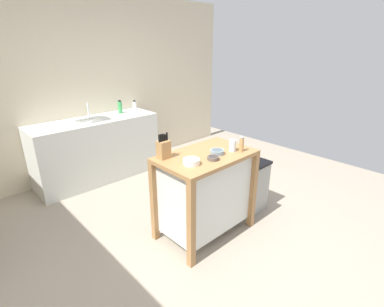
{
  "coord_description": "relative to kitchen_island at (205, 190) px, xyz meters",
  "views": [
    {
      "loc": [
        -1.79,
        -1.68,
        1.91
      ],
      "look_at": [
        0.08,
        0.31,
        0.85
      ],
      "focal_mm": 26.66,
      "sensor_mm": 36.0,
      "label": 1
    }
  ],
  "objects": [
    {
      "name": "ground_plane",
      "position": [
        -0.08,
        -0.11,
        -0.5
      ],
      "size": [
        6.3,
        6.3,
        0.0
      ],
      "primitive_type": "plane",
      "color": "gray",
      "rests_on": "ground"
    },
    {
      "name": "wall_back",
      "position": [
        -0.08,
        2.37,
        0.8
      ],
      "size": [
        5.3,
        0.1,
        2.6
      ],
      "primitive_type": "cube",
      "color": "beige",
      "rests_on": "ground"
    },
    {
      "name": "kitchen_island",
      "position": [
        0.0,
        0.0,
        0.0
      ],
      "size": [
        0.97,
        0.6,
        0.9
      ],
      "color": "#9E7042",
      "rests_on": "ground"
    },
    {
      "name": "knife_block",
      "position": [
        -0.36,
        0.2,
        0.49
      ],
      "size": [
        0.11,
        0.09,
        0.24
      ],
      "color": "#AD7F4C",
      "rests_on": "kitchen_island"
    },
    {
      "name": "bowl_ceramic_wide",
      "position": [
        0.08,
        -0.07,
        0.42
      ],
      "size": [
        0.14,
        0.14,
        0.04
      ],
      "color": "gray",
      "rests_on": "kitchen_island"
    },
    {
      "name": "bowl_ceramic_small",
      "position": [
        -0.06,
        -0.14,
        0.41
      ],
      "size": [
        0.11,
        0.11,
        0.03
      ],
      "color": "#564C47",
      "rests_on": "kitchen_island"
    },
    {
      "name": "bowl_stoneware_deep",
      "position": [
        -0.28,
        -0.09,
        0.42
      ],
      "size": [
        0.15,
        0.15,
        0.05
      ],
      "color": "silver",
      "rests_on": "kitchen_island"
    },
    {
      "name": "drinking_cup",
      "position": [
        0.25,
        -0.12,
        0.45
      ],
      "size": [
        0.07,
        0.07,
        0.12
      ],
      "color": "silver",
      "rests_on": "kitchen_island"
    },
    {
      "name": "pepper_grinder",
      "position": [
        0.31,
        -0.19,
        0.47
      ],
      "size": [
        0.04,
        0.04,
        0.16
      ],
      "color": "#AD7F4C",
      "rests_on": "kitchen_island"
    },
    {
      "name": "trash_bin",
      "position": [
        0.72,
        -0.08,
        -0.19
      ],
      "size": [
        0.36,
        0.28,
        0.63
      ],
      "color": "gray",
      "rests_on": "ground"
    },
    {
      "name": "sink_counter",
      "position": [
        -0.19,
        2.02,
        -0.05
      ],
      "size": [
        1.77,
        0.6,
        0.9
      ],
      "color": "silver",
      "rests_on": "ground"
    },
    {
      "name": "sink_faucet",
      "position": [
        -0.19,
        2.16,
        0.51
      ],
      "size": [
        0.02,
        0.02,
        0.22
      ],
      "color": "#B7BCC1",
      "rests_on": "sink_counter"
    },
    {
      "name": "bottle_hand_soap",
      "position": [
        0.51,
        2.05,
        0.48
      ],
      "size": [
        0.06,
        0.06,
        0.18
      ],
      "color": "white",
      "rests_on": "sink_counter"
    },
    {
      "name": "bottle_dish_soap",
      "position": [
        0.28,
        2.11,
        0.49
      ],
      "size": [
        0.07,
        0.07,
        0.2
      ],
      "color": "green",
      "rests_on": "sink_counter"
    }
  ]
}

